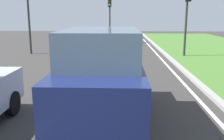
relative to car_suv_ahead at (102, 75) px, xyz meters
The scene contains 8 objects.
ground_plane 5.93m from the car_suv_ahead, 96.82° to the left, with size 60.00×60.00×0.00m, color #383533.
lane_line_center 6.05m from the car_suv_ahead, 103.54° to the left, with size 0.12×32.00×0.01m, color silver.
lane_line_right_edge 6.57m from the car_suv_ahead, 63.24° to the left, with size 0.12×32.00×0.01m, color silver.
curb_right 6.79m from the car_suv_ahead, 59.42° to the left, with size 0.24×48.00×0.12m, color #9E9B93.
car_suv_ahead is the anchor object (origin of this frame).
traffic_light_near_right 11.13m from the car_suv_ahead, 65.79° to the left, with size 0.32×0.50×4.51m.
traffic_light_overhead_left 12.50m from the car_suv_ahead, 117.61° to the left, with size 0.32×0.50×5.19m.
traffic_light_far_median 18.06m from the car_suv_ahead, 91.87° to the left, with size 0.32×0.50×4.46m.
Camera 1 is at (1.14, 2.20, 2.61)m, focal length 40.64 mm.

